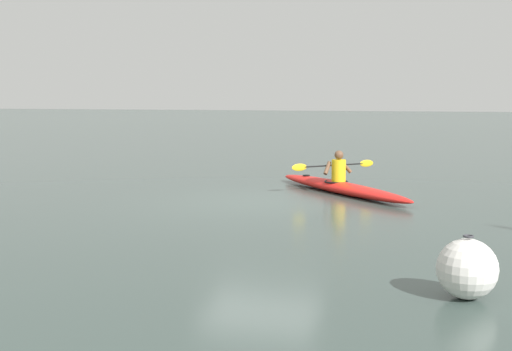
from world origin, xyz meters
TOP-DOWN VIEW (x-y plane):
  - ground_plane at (0.00, 0.00)m, footprint 160.00×160.00m
  - kayak at (-1.43, -1.85)m, footprint 3.91×4.08m
  - kayaker at (-1.35, -1.94)m, footprint 1.71×1.62m
  - mooring_buoy_red_near at (-3.98, 5.90)m, footprint 0.69×0.69m

SIDE VIEW (x-z plane):
  - ground_plane at x=0.00m, z-range 0.00..0.00m
  - kayak at x=-1.43m, z-range 0.00..0.27m
  - mooring_buoy_red_near at x=-3.98m, z-range -0.02..0.71m
  - kayaker at x=-1.35m, z-range 0.22..0.94m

